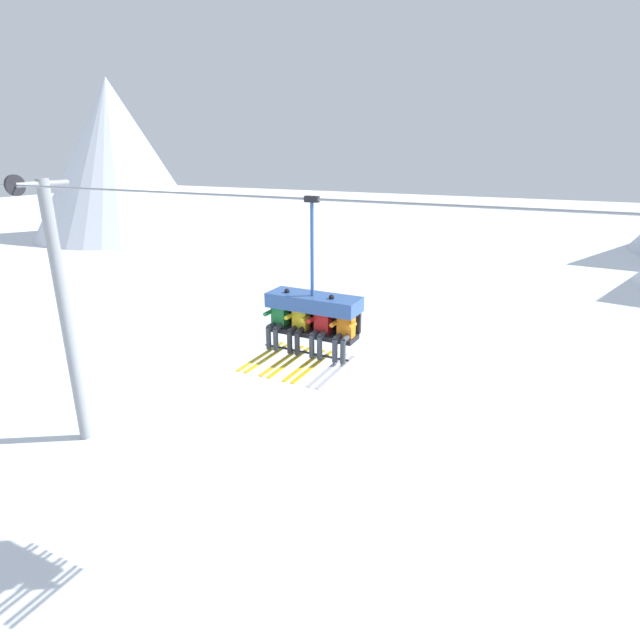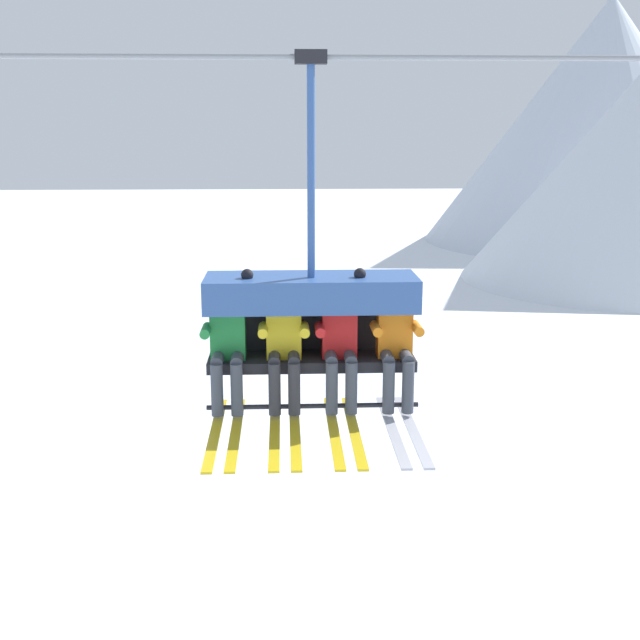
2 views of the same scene
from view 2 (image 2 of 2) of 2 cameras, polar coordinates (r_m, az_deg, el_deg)
name	(u,v)px [view 2 (image 2 of 2)]	position (r m, az deg, el deg)	size (l,w,h in m)	color
mountain_peak_central	(631,180)	(43.97, 21.26, 9.27)	(16.66, 16.66, 10.31)	silver
mountain_peak_east	(604,122)	(59.34, 19.52, 13.16)	(23.70, 23.70, 16.36)	silver
lift_cable	(259,57)	(7.24, -4.40, 18.16)	(18.99, 0.05, 0.05)	gray
chairlift_chair	(311,305)	(7.46, -0.64, 1.09)	(1.96, 0.74, 3.14)	#232328
skier_green	(228,342)	(7.33, -6.58, -1.56)	(0.48, 1.70, 1.34)	#23843D
skier_yellow	(284,344)	(7.31, -2.58, -1.69)	(0.46, 1.70, 1.23)	yellow
skier_red	(340,341)	(7.33, 1.46, -1.48)	(0.48, 1.70, 1.34)	red
skier_orange	(396,342)	(7.39, 5.42, -1.59)	(0.46, 1.70, 1.23)	orange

